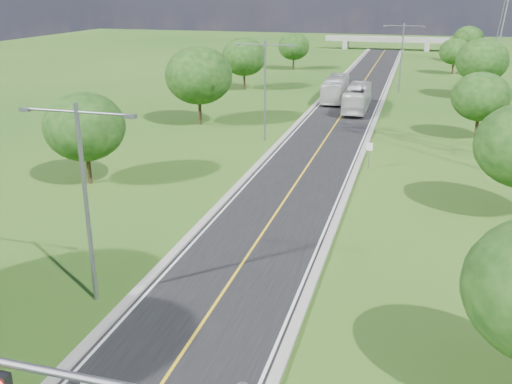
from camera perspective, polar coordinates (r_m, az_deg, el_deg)
ground at (r=72.26m, az=8.63°, el=7.70°), size 260.00×260.00×0.00m
road at (r=78.09m, az=9.23°, el=8.59°), size 8.00×150.00×0.06m
curb_left at (r=78.66m, az=6.12°, el=8.87°), size 0.50×150.00×0.22m
curb_right at (r=77.72m, az=12.37°, el=8.39°), size 0.50×150.00×0.22m
speed_limit_sign at (r=50.08m, az=11.26°, el=4.04°), size 0.55×0.09×2.40m
overpass at (r=150.94m, az=12.87°, el=14.59°), size 30.00×3.00×3.20m
streetlight_near_left at (r=28.06m, az=-16.77°, el=0.35°), size 5.90×0.25×10.00m
streetlight_mid_left at (r=57.79m, az=0.90°, el=10.91°), size 5.90×0.25×10.00m
streetlight_far_right at (r=88.66m, az=14.38°, el=13.43°), size 5.90×0.25×10.00m
tree_lb at (r=46.60m, az=-16.77°, el=6.27°), size 6.30×6.30×7.33m
tree_lc at (r=65.33m, az=-5.75°, el=11.52°), size 7.56×7.56×8.79m
tree_ld at (r=88.56m, az=-1.20°, el=13.37°), size 6.72×6.72×7.82m
tree_le at (r=111.13m, az=3.80°, el=14.32°), size 5.88×5.88×6.84m
tree_rc at (r=63.37m, az=21.55°, el=8.86°), size 5.88×5.88×6.84m
tree_rd at (r=87.10m, az=21.68°, el=12.11°), size 7.14×7.14×8.30m
tree_re at (r=110.86m, az=19.25°, el=13.12°), size 5.46×5.46×6.35m
tree_rf at (r=130.90m, az=20.47°, el=14.13°), size 6.30×6.30×7.33m
bus_outbound at (r=74.31m, az=10.09°, el=9.25°), size 2.76×11.44×3.18m
bus_inbound at (r=80.80m, az=7.94°, el=10.19°), size 2.99×11.47×3.18m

